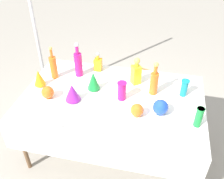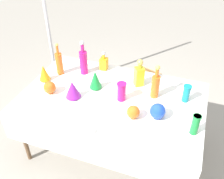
# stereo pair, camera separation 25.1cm
# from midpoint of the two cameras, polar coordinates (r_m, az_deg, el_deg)

# --- Properties ---
(ground_plane) EXTENTS (40.00, 40.00, 0.00)m
(ground_plane) POSITION_cam_midpoint_polar(r_m,az_deg,el_deg) (3.11, 2.37, -12.85)
(ground_plane) COLOR #A0998C
(display_table) EXTENTS (1.86, 1.19, 0.76)m
(display_table) POSITION_cam_midpoint_polar(r_m,az_deg,el_deg) (2.58, 2.50, -3.31)
(display_table) COLOR white
(display_table) RESTS_ON ground
(tall_bottle_0) EXTENTS (0.09, 0.09, 0.41)m
(tall_bottle_0) POSITION_cam_midpoint_polar(r_m,az_deg,el_deg) (2.86, -4.05, 6.45)
(tall_bottle_0) COLOR #C61972
(tall_bottle_0) RESTS_ON display_table
(tall_bottle_1) EXTENTS (0.08, 0.08, 0.37)m
(tall_bottle_1) POSITION_cam_midpoint_polar(r_m,az_deg,el_deg) (2.56, 12.70, 0.95)
(tall_bottle_1) COLOR orange
(tall_bottle_1) RESTS_ON display_table
(tall_bottle_2) EXTENTS (0.08, 0.08, 0.39)m
(tall_bottle_2) POSITION_cam_midpoint_polar(r_m,az_deg,el_deg) (2.89, -9.56, 5.98)
(tall_bottle_2) COLOR orange
(tall_bottle_2) RESTS_ON display_table
(square_decanter_0) EXTENTS (0.08, 0.08, 0.24)m
(square_decanter_0) POSITION_cam_midpoint_polar(r_m,az_deg,el_deg) (2.96, 0.53, 6.06)
(square_decanter_0) COLOR orange
(square_decanter_0) RESTS_ON display_table
(square_decanter_1) EXTENTS (0.13, 0.13, 0.32)m
(square_decanter_1) POSITION_cam_midpoint_polar(r_m,az_deg,el_deg) (2.70, 8.89, 3.35)
(square_decanter_1) COLOR yellow
(square_decanter_1) RESTS_ON display_table
(slender_vase_0) EXTENTS (0.10, 0.10, 0.20)m
(slender_vase_0) POSITION_cam_midpoint_polar(r_m,az_deg,el_deg) (2.48, 5.06, -0.54)
(slender_vase_0) COLOR #C61972
(slender_vase_0) RESTS_ON display_table
(slender_vase_1) EXTENTS (0.08, 0.08, 0.18)m
(slender_vase_1) POSITION_cam_midpoint_polar(r_m,az_deg,el_deg) (2.61, 19.33, -0.84)
(slender_vase_1) COLOR teal
(slender_vase_1) RESTS_ON display_table
(slender_vase_2) EXTENTS (0.07, 0.07, 0.20)m
(slender_vase_2) POSITION_cam_midpoint_polar(r_m,az_deg,el_deg) (2.29, 21.57, -7.49)
(slender_vase_2) COLOR #198C38
(slender_vase_2) RESTS_ON display_table
(fluted_vase_0) EXTENTS (0.16, 0.16, 0.19)m
(fluted_vase_0) POSITION_cam_midpoint_polar(r_m,az_deg,el_deg) (2.52, -6.20, -0.06)
(fluted_vase_0) COLOR purple
(fluted_vase_0) RESTS_ON display_table
(fluted_vase_1) EXTENTS (0.12, 0.12, 0.19)m
(fluted_vase_1) POSITION_cam_midpoint_polar(r_m,az_deg,el_deg) (2.83, -12.87, 3.64)
(fluted_vase_1) COLOR orange
(fluted_vase_1) RESTS_ON display_table
(fluted_vase_2) EXTENTS (0.13, 0.13, 0.21)m
(fluted_vase_2) POSITION_cam_midpoint_polar(r_m,az_deg,el_deg) (2.64, -1.12, 2.24)
(fluted_vase_2) COLOR #198C38
(fluted_vase_2) RESTS_ON display_table
(round_bowl_0) EXTENTS (0.15, 0.15, 0.15)m
(round_bowl_0) POSITION_cam_midpoint_polar(r_m,az_deg,el_deg) (2.35, 13.44, -4.96)
(round_bowl_0) COLOR blue
(round_bowl_0) RESTS_ON display_table
(round_bowl_1) EXTENTS (0.12, 0.12, 0.13)m
(round_bowl_1) POSITION_cam_midpoint_polar(r_m,az_deg,el_deg) (2.32, 8.01, -5.27)
(round_bowl_1) COLOR orange
(round_bowl_1) RESTS_ON display_table
(round_bowl_2) EXTENTS (0.13, 0.13, 0.14)m
(round_bowl_2) POSITION_cam_midpoint_polar(r_m,az_deg,el_deg) (2.64, -11.45, 0.36)
(round_bowl_2) COLOR orange
(round_bowl_2) RESTS_ON display_table
(price_tag_left) EXTENTS (0.06, 0.02, 0.05)m
(price_tag_left) POSITION_cam_midpoint_polar(r_m,az_deg,el_deg) (2.21, -2.73, -9.06)
(price_tag_left) COLOR white
(price_tag_left) RESTS_ON display_table
(price_tag_center) EXTENTS (0.05, 0.02, 0.05)m
(price_tag_center) POSITION_cam_midpoint_polar(r_m,az_deg,el_deg) (2.19, -1.29, -9.64)
(price_tag_center) COLOR white
(price_tag_center) RESTS_ON display_table
(price_tag_right) EXTENTS (0.05, 0.01, 0.03)m
(price_tag_right) POSITION_cam_midpoint_polar(r_m,az_deg,el_deg) (2.31, -9.89, -7.39)
(price_tag_right) COLOR white
(price_tag_right) RESTS_ON display_table
(cardboard_box_behind_left) EXTENTS (0.45, 0.39, 0.47)m
(cardboard_box_behind_left) POSITION_cam_midpoint_polar(r_m,az_deg,el_deg) (3.71, 10.32, 0.43)
(cardboard_box_behind_left) COLOR tan
(cardboard_box_behind_left) RESTS_ON ground
(canopy_pole) EXTENTS (0.18, 0.18, 2.67)m
(canopy_pole) POSITION_cam_midpoint_polar(r_m,az_deg,el_deg) (3.51, -12.52, 14.45)
(canopy_pole) COLOR silver
(canopy_pole) RESTS_ON ground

